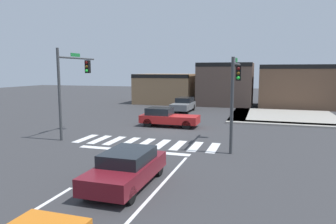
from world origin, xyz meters
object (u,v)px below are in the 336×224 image
car_gray (183,105)px  car_red (167,117)px  car_maroon (127,168)px  traffic_signal_southwest (73,78)px  traffic_signal_southeast (235,85)px

car_gray → car_red: car_gray is taller
car_maroon → car_gray: car_gray is taller
traffic_signal_southwest → car_red: traffic_signal_southwest is taller
car_red → traffic_signal_southwest: bearing=-133.4°
traffic_signal_southeast → car_red: (-5.88, 5.30, -2.95)m
traffic_signal_southwest → car_red: (5.15, 5.44, -3.29)m
traffic_signal_southwest → car_maroon: (7.55, -7.69, -3.32)m
traffic_signal_southeast → car_red: traffic_signal_southeast is taller
car_gray → car_maroon: bearing=8.7°
car_gray → car_red: bearing=6.3°
traffic_signal_southwest → traffic_signal_southeast: bearing=-89.3°
traffic_signal_southwest → car_gray: (4.10, 14.91, -3.26)m
car_maroon → car_red: size_ratio=0.95×
traffic_signal_southwest → car_gray: 15.81m
traffic_signal_southwest → traffic_signal_southeast: size_ratio=1.13×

